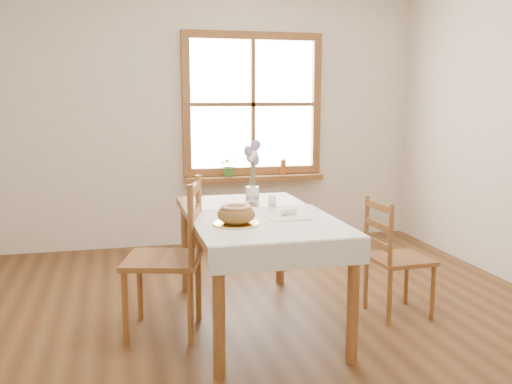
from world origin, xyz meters
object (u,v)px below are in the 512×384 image
chair_right (400,257)px  flower_vase (252,195)px  dining_table (256,226)px  bread_plate (236,224)px  chair_left (163,257)px

chair_right → flower_vase: flower_vase is taller
dining_table → flower_vase: flower_vase is taller
chair_right → bread_plate: 1.28m
dining_table → flower_vase: (0.07, 0.41, 0.14)m
dining_table → chair_left: chair_left is taller
chair_right → bread_plate: bearing=96.7°
dining_table → chair_left: 0.65m
bread_plate → chair_left: bearing=145.5°
dining_table → chair_right: chair_right is taller
chair_right → flower_vase: (-0.93, 0.54, 0.39)m
chair_left → bread_plate: bearing=70.5°
dining_table → flower_vase: bearing=79.8°
dining_table → chair_left: (-0.63, -0.04, -0.16)m
chair_left → bread_plate: 0.58m
dining_table → bread_plate: size_ratio=5.97×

